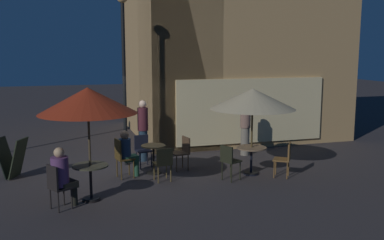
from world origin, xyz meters
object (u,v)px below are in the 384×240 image
at_px(cafe_chair_1, 229,159).
at_px(cafe_chair_4, 183,150).
at_px(cafe_chair_5, 143,148).
at_px(cafe_chair_6, 121,155).
at_px(cafe_table_2, 153,154).
at_px(menu_sandwich_board, 12,158).
at_px(patron_standing_2, 143,130).
at_px(street_lamp_near_corner, 124,52).
at_px(cafe_table_1, 251,154).
at_px(cafe_chair_3, 163,161).
at_px(cafe_table_0, 91,174).
at_px(patron_seated_0, 62,174).
at_px(patio_umbrella_1, 253,99).
at_px(cafe_chair_0, 56,184).
at_px(patron_seated_1, 127,151).
at_px(patron_standing_3, 245,128).
at_px(cafe_chair_2, 285,157).
at_px(patio_umbrella_0, 88,101).

bearing_deg(cafe_chair_1, cafe_chair_4, 95.77).
distance_m(cafe_chair_5, cafe_chair_6, 1.22).
distance_m(cafe_table_2, cafe_chair_5, 0.81).
distance_m(menu_sandwich_board, patron_standing_2, 3.60).
relative_size(street_lamp_near_corner, cafe_table_2, 6.27).
relative_size(cafe_table_1, cafe_chair_4, 0.87).
relative_size(cafe_chair_3, cafe_chair_4, 0.96).
height_order(street_lamp_near_corner, cafe_table_1, street_lamp_near_corner).
bearing_deg(cafe_table_0, cafe_chair_6, 59.82).
relative_size(patron_seated_0, patron_standing_2, 0.72).
relative_size(cafe_table_1, patio_umbrella_1, 0.34).
bearing_deg(cafe_chair_5, cafe_table_1, 47.75).
xyz_separation_m(menu_sandwich_board, cafe_table_0, (1.79, -2.29, 0.06)).
relative_size(cafe_chair_0, cafe_chair_5, 1.09).
height_order(cafe_chair_5, patron_seated_1, patron_seated_1).
bearing_deg(patron_standing_3, cafe_chair_5, 12.66).
bearing_deg(patron_standing_3, cafe_chair_0, 36.33).
distance_m(cafe_table_2, cafe_chair_6, 0.88).
height_order(cafe_table_0, cafe_chair_2, cafe_chair_2).
distance_m(cafe_table_1, cafe_chair_1, 0.85).
relative_size(cafe_chair_0, patron_standing_2, 0.53).
bearing_deg(cafe_chair_5, patio_umbrella_1, 47.75).
height_order(cafe_chair_5, patron_standing_2, patron_standing_2).
height_order(patron_seated_1, patron_standing_3, patron_standing_3).
height_order(cafe_chair_1, patron_seated_1, patron_seated_1).
xyz_separation_m(cafe_table_1, cafe_table_2, (-2.42, 0.81, -0.03)).
distance_m(cafe_chair_1, patron_standing_3, 2.80).
height_order(patio_umbrella_0, cafe_chair_4, patio_umbrella_0).
height_order(street_lamp_near_corner, cafe_chair_0, street_lamp_near_corner).
bearing_deg(cafe_chair_5, cafe_table_0, -42.68).
bearing_deg(patio_umbrella_1, cafe_chair_2, -34.62).
distance_m(cafe_table_2, patron_seated_1, 0.74).
bearing_deg(cafe_chair_1, cafe_chair_0, 166.55).
distance_m(street_lamp_near_corner, menu_sandwich_board, 3.97).
xyz_separation_m(cafe_chair_0, cafe_chair_5, (2.27, 2.87, -0.03)).
distance_m(cafe_chair_3, patron_seated_1, 1.03).
bearing_deg(patron_seated_0, patron_standing_3, 0.16).
height_order(cafe_chair_2, patron_standing_3, patron_standing_3).
bearing_deg(patron_seated_0, cafe_chair_0, -180.00).
xyz_separation_m(cafe_chair_4, patron_seated_1, (-1.54, -0.30, 0.15)).
bearing_deg(cafe_chair_1, patron_seated_0, 165.94).
bearing_deg(cafe_table_2, patio_umbrella_1, -18.59).
distance_m(cafe_chair_1, cafe_chair_5, 2.67).
height_order(street_lamp_near_corner, cafe_chair_6, street_lamp_near_corner).
bearing_deg(cafe_chair_6, patio_umbrella_1, -22.93).
bearing_deg(cafe_chair_0, cafe_chair_6, 20.10).
bearing_deg(patio_umbrella_0, cafe_table_1, 11.54).
height_order(menu_sandwich_board, cafe_table_1, menu_sandwich_board).
relative_size(menu_sandwich_board, patron_seated_0, 0.79).
bearing_deg(cafe_chair_2, cafe_chair_3, 25.08).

